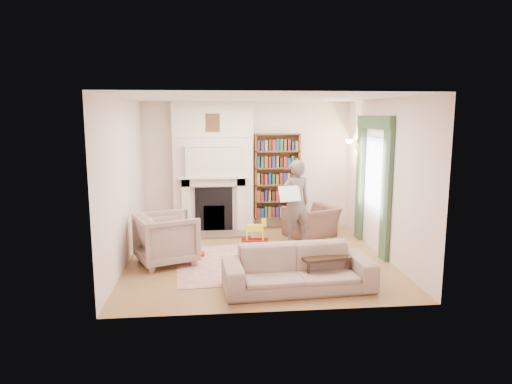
{
  "coord_description": "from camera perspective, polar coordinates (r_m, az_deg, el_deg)",
  "views": [
    {
      "loc": [
        -0.79,
        -7.76,
        2.52
      ],
      "look_at": [
        0.0,
        0.25,
        1.15
      ],
      "focal_mm": 32.0,
      "sensor_mm": 36.0,
      "label": 1
    }
  ],
  "objects": [
    {
      "name": "wall_back",
      "position": [
        10.11,
        -1.12,
        3.29
      ],
      "size": [
        4.5,
        0.0,
        4.5
      ],
      "primitive_type": "plane",
      "rotation": [
        1.57,
        0.0,
        0.0
      ],
      "color": "white",
      "rests_on": "floor"
    },
    {
      "name": "game_box_lid",
      "position": [
        8.36,
        -7.5,
        -7.71
      ],
      "size": [
        0.31,
        0.21,
        0.05
      ],
      "primitive_type": "cube",
      "rotation": [
        0.0,
        0.0,
        0.02
      ],
      "color": "#A81C13",
      "rests_on": "rug"
    },
    {
      "name": "comic_annuals",
      "position": [
        7.9,
        1.75,
        -8.8
      ],
      "size": [
        0.67,
        0.61,
        0.02
      ],
      "color": "red",
      "rests_on": "rug"
    },
    {
      "name": "wall_front",
      "position": [
        5.68,
        2.48,
        -1.72
      ],
      "size": [
        4.5,
        0.0,
        4.5
      ],
      "primitive_type": "plane",
      "rotation": [
        -1.57,
        0.0,
        0.0
      ],
      "color": "white",
      "rests_on": "floor"
    },
    {
      "name": "wall_left",
      "position": [
        7.98,
        -16.12,
        1.2
      ],
      "size": [
        0.0,
        4.5,
        4.5
      ],
      "primitive_type": "plane",
      "rotation": [
        1.57,
        0.0,
        1.57
      ],
      "color": "white",
      "rests_on": "floor"
    },
    {
      "name": "rocking_horse",
      "position": [
        9.14,
        -0.15,
        -4.82
      ],
      "size": [
        0.55,
        0.26,
        0.47
      ],
      "primitive_type": null,
      "rotation": [
        0.0,
        0.0,
        -0.09
      ],
      "color": "yellow",
      "rests_on": "rug"
    },
    {
      "name": "armchair_reading",
      "position": [
        9.59,
        6.9,
        -3.71
      ],
      "size": [
        1.24,
        1.18,
        0.63
      ],
      "primitive_type": "imported",
      "rotation": [
        0.0,
        0.0,
        3.59
      ],
      "color": "#502D2B",
      "rests_on": "floor"
    },
    {
      "name": "curtain_right",
      "position": [
        9.45,
        12.88,
        1.38
      ],
      "size": [
        0.07,
        0.32,
        2.4
      ],
      "primitive_type": "cube",
      "color": "#2B432C",
      "rests_on": "floor"
    },
    {
      "name": "newspaper",
      "position": [
        8.55,
        4.23,
        -0.22
      ],
      "size": [
        0.44,
        0.24,
        0.29
      ],
      "primitive_type": "cube",
      "rotation": [
        -0.35,
        0.0,
        0.29
      ],
      "color": "white",
      "rests_on": "man_reading"
    },
    {
      "name": "rug",
      "position": [
        7.99,
        0.43,
        -8.68
      ],
      "size": [
        2.96,
        2.35,
        0.01
      ],
      "primitive_type": "cube",
      "rotation": [
        0.0,
        0.0,
        0.07
      ],
      "color": "beige",
      "rests_on": "floor"
    },
    {
      "name": "ceiling",
      "position": [
        7.81,
        0.18,
        11.71
      ],
      "size": [
        4.5,
        4.5,
        0.0
      ],
      "primitive_type": "plane",
      "rotation": [
        3.14,
        0.0,
        0.0
      ],
      "color": "white",
      "rests_on": "wall_back"
    },
    {
      "name": "armchair_left",
      "position": [
        7.96,
        -11.12,
        -5.74
      ],
      "size": [
        1.23,
        1.21,
        0.86
      ],
      "primitive_type": "imported",
      "rotation": [
        0.0,
        0.0,
        1.96
      ],
      "color": "#BAAF99",
      "rests_on": "floor"
    },
    {
      "name": "coffee_table",
      "position": [
        7.02,
        8.35,
        -9.55
      ],
      "size": [
        0.77,
        0.57,
        0.45
      ],
      "primitive_type": null,
      "rotation": [
        0.0,
        0.0,
        0.19
      ],
      "color": "#382513",
      "rests_on": "floor"
    },
    {
      "name": "paraffin_heater",
      "position": [
        9.82,
        -9.2,
        -3.69
      ],
      "size": [
        0.28,
        0.28,
        0.55
      ],
      "primitive_type": "cylinder",
      "rotation": [
        0.0,
        0.0,
        0.2
      ],
      "color": "#ADAFB5",
      "rests_on": "floor"
    },
    {
      "name": "wall_right",
      "position": [
        8.41,
        15.62,
        1.65
      ],
      "size": [
        0.0,
        4.5,
        4.5
      ],
      "primitive_type": "plane",
      "rotation": [
        1.57,
        0.0,
        -1.57
      ],
      "color": "white",
      "rests_on": "floor"
    },
    {
      "name": "man_reading",
      "position": [
        8.81,
        4.95,
        -1.4
      ],
      "size": [
        0.7,
        0.56,
        1.67
      ],
      "primitive_type": "imported",
      "rotation": [
        0.0,
        0.0,
        3.43
      ],
      "color": "#554944",
      "rests_on": "floor"
    },
    {
      "name": "window",
      "position": [
        8.77,
        14.6,
        2.34
      ],
      "size": [
        0.02,
        0.9,
        1.3
      ],
      "primitive_type": "cube",
      "color": "silver",
      "rests_on": "wall_right"
    },
    {
      "name": "board_game",
      "position": [
        8.16,
        -0.63,
        -8.15
      ],
      "size": [
        0.4,
        0.4,
        0.03
      ],
      "primitive_type": "cube",
      "rotation": [
        0.0,
        0.0,
        0.09
      ],
      "color": "#BDC746",
      "rests_on": "rug"
    },
    {
      "name": "pelmet",
      "position": [
        8.69,
        14.58,
        8.43
      ],
      "size": [
        0.09,
        1.7,
        0.24
      ],
      "primitive_type": "cube",
      "color": "#2B432C",
      "rests_on": "wall_right"
    },
    {
      "name": "curtain_left",
      "position": [
        8.15,
        15.98,
        -0.04
      ],
      "size": [
        0.07,
        0.32,
        2.4
      ],
      "primitive_type": "cube",
      "color": "#2B432C",
      "rests_on": "floor"
    },
    {
      "name": "fireplace",
      "position": [
        9.88,
        -5.37,
        3.02
      ],
      "size": [
        1.7,
        0.58,
        2.8
      ],
      "color": "white",
      "rests_on": "floor"
    },
    {
      "name": "wall_sconce",
      "position": [
        9.7,
        11.33,
        5.8
      ],
      "size": [
        0.2,
        0.24,
        0.24
      ],
      "primitive_type": null,
      "color": "gold",
      "rests_on": "wall_right"
    },
    {
      "name": "bookcase",
      "position": [
        10.08,
        2.64,
        1.98
      ],
      "size": [
        1.0,
        0.24,
        1.85
      ],
      "primitive_type": "cube",
      "color": "brown",
      "rests_on": "floor"
    },
    {
      "name": "floor",
      "position": [
        8.2,
        0.17,
        -8.24
      ],
      "size": [
        4.5,
        4.5,
        0.0
      ],
      "primitive_type": "plane",
      "color": "olive",
      "rests_on": "ground"
    },
    {
      "name": "sofa",
      "position": [
        6.73,
        5.27,
        -9.5
      ],
      "size": [
        2.21,
        0.98,
        0.63
      ],
      "primitive_type": "imported",
      "rotation": [
        0.0,
        0.0,
        0.07
      ],
      "color": "#BBAD9B",
      "rests_on": "floor"
    }
  ]
}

